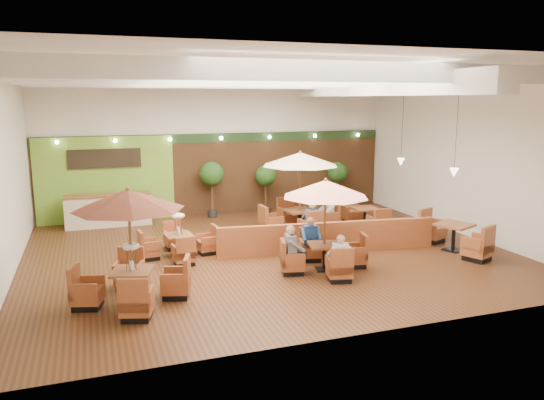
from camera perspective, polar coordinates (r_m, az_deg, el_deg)
name	(u,v)px	position (r m, az deg, el deg)	size (l,w,h in m)	color
room	(263,129)	(16.70, -0.98, 7.62)	(14.04, 14.00, 5.52)	#381E0F
service_counter	(108,210)	(20.14, -17.19, -1.06)	(3.00, 0.75, 1.18)	beige
booth_divider	(328,237)	(16.05, 6.05, -4.03)	(6.73, 0.18, 0.93)	brown
table_0	(130,225)	(12.17, -15.07, -2.65)	(2.75, 2.75, 2.67)	brown
table_1	(325,208)	(14.11, 5.74, -0.83)	(2.56, 2.56, 2.52)	brown
table_2	(300,178)	(18.01, 3.03, 2.38)	(2.82, 2.82, 2.85)	brown
table_3	(179,243)	(15.81, -10.00, -4.57)	(2.33, 2.33, 1.46)	brown
table_4	(454,238)	(17.09, 18.94, -3.86)	(1.24, 3.02, 1.06)	brown
table_5	(365,218)	(19.18, 9.95, -1.97)	(0.89, 2.59, 0.97)	brown
topiary_0	(212,176)	(20.63, -6.50, 2.58)	(0.94, 0.94, 2.18)	black
topiary_1	(266,177)	(21.24, -0.68, 2.44)	(0.85, 0.85, 1.97)	black
topiary_2	(338,174)	(22.44, 7.07, 2.80)	(0.85, 0.85, 1.96)	black
diner_0	(340,253)	(13.54, 7.30, -5.64)	(0.40, 0.33, 0.77)	white
diner_1	(311,235)	(15.15, 4.20, -3.76)	(0.41, 0.35, 0.79)	#24539D
diner_2	(293,245)	(13.98, 2.22, -4.88)	(0.37, 0.44, 0.86)	slate
diner_3	(312,217)	(17.28, 4.29, -1.88)	(0.42, 0.34, 0.84)	#24539D
diner_4	(327,209)	(18.63, 5.97, -1.00)	(0.34, 0.41, 0.81)	white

